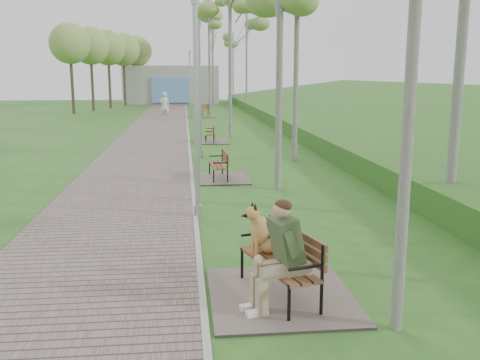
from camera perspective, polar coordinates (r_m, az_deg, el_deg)
The scene contains 18 objects.
ground at distance 8.87m, azimuth -4.29°, elevation -9.43°, with size 120.00×120.00×0.00m, color #2B5E1F.
walkway at distance 30.00m, azimuth -8.93°, elevation 5.15°, with size 3.50×67.00×0.04m, color #61534E.
kerb at distance 29.96m, azimuth -5.57°, elevation 5.23°, with size 0.10×67.00×0.05m, color #999993.
embankment at distance 30.98m, azimuth 17.33°, elevation 4.93°, with size 14.00×70.00×1.60m, color #42752A.
building_north at distance 59.30m, azimuth -7.34°, elevation 10.04°, with size 10.00×5.20×4.00m.
bench_main at distance 7.58m, azimuth 3.76°, elevation -9.08°, with size 2.02×2.25×1.76m.
bench_second at distance 16.12m, azimuth -2.32°, elevation 0.74°, with size 1.73×1.92×1.06m.
bench_third at distance 25.00m, azimuth -3.22°, elevation 4.44°, with size 1.62×1.80×0.99m.
bench_far at distance 39.99m, azimuth -4.13°, elevation 7.03°, with size 1.94×2.16×1.19m.
lamp_post_near at distance 11.56m, azimuth -4.66°, elevation 6.75°, with size 0.18×0.18×4.77m.
lamp_post_second at distance 20.33m, azimuth -4.34°, elevation 9.06°, with size 0.20×0.20×5.07m.
lamp_post_third at distance 39.36m, azimuth -5.34°, elevation 9.86°, with size 0.18×0.18×4.75m.
pedestrian_near at distance 38.21m, azimuth -8.05°, elevation 7.85°, with size 0.69×0.45×1.89m, color silver.
birch_mid_c at distance 27.09m, azimuth -1.08°, elevation 17.53°, with size 2.31×2.31×7.77m.
birch_far_b at distance 40.72m, azimuth -3.33°, elevation 16.54°, with size 2.29×2.29×8.80m.
birch_far_c at distance 47.77m, azimuth 0.71°, elevation 17.49°, with size 2.59×2.59×10.62m.
birch_distant_a at distance 53.82m, azimuth -2.96°, elevation 16.13°, with size 2.91×2.91×9.86m.
birch_distant_b at distance 58.78m, azimuth -0.74°, elevation 14.14°, with size 2.25×2.25×7.79m.
Camera 1 is at (-0.21, -8.30, 3.13)m, focal length 40.00 mm.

